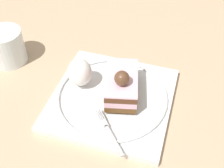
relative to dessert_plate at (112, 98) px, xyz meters
name	(u,v)px	position (x,y,z in m)	size (l,w,h in m)	color
ground_plane	(99,96)	(0.03, -0.01, -0.01)	(2.40, 2.40, 0.00)	tan
dessert_plate	(112,98)	(0.00, 0.00, 0.00)	(0.26, 0.26, 0.02)	white
cake_slice	(122,83)	(-0.02, -0.01, 0.04)	(0.08, 0.12, 0.07)	brown
whipped_cream_dollop	(80,72)	(0.07, -0.02, 0.04)	(0.05, 0.05, 0.06)	white
fork	(108,130)	(-0.01, 0.09, 0.01)	(0.07, 0.09, 0.00)	silver
drink_glass_near	(7,48)	(0.26, -0.08, 0.02)	(0.08, 0.08, 0.08)	silver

